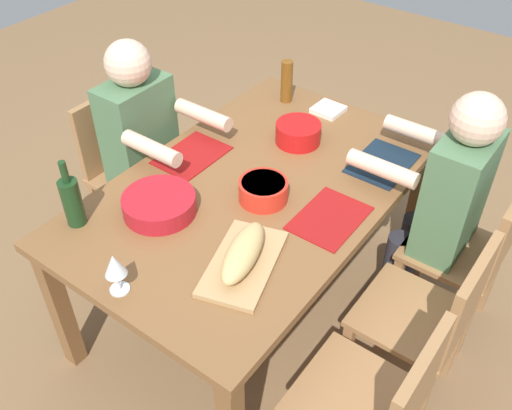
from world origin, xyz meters
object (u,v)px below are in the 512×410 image
diner_near_center (146,142)px  chair_far_right (377,405)px  beer_bottle (287,81)px  dining_table (256,200)px  diner_far_left (444,196)px  serving_bowl_fruit (159,203)px  cutting_board (243,263)px  bread_loaf (243,252)px  serving_bowl_pasta (263,189)px  chair_far_center (432,318)px  serving_bowl_greens (298,132)px  chair_far_left (474,250)px  wine_glass (115,267)px  wine_bottle (72,201)px  napkin_stack (328,109)px  chair_near_center (126,165)px

diner_near_center → chair_far_right: size_ratio=1.41×
beer_bottle → chair_far_right: bearing=45.5°
dining_table → diner_far_left: diner_far_left is taller
serving_bowl_fruit → cutting_board: 0.45m
cutting_board → bread_loaf: 0.06m
serving_bowl_pasta → serving_bowl_fruit: bearing=-42.4°
chair_far_center → beer_bottle: 1.37m
diner_near_center → serving_bowl_greens: bearing=121.6°
bread_loaf → chair_far_left: bearing=145.0°
beer_bottle → wine_glass: (1.41, 0.27, 0.01)m
chair_far_center → serving_bowl_greens: size_ratio=4.04×
diner_near_center → chair_far_left: (-0.46, 1.50, -0.21)m
dining_table → bread_loaf: bearing=30.8°
diner_near_center → cutting_board: 0.99m
chair_far_right → chair_far_center: bearing=180.0°
serving_bowl_fruit → wine_glass: wine_glass is taller
bread_loaf → serving_bowl_fruit: bearing=-94.6°
wine_bottle → bread_loaf: bearing=106.8°
diner_far_left → chair_far_right: 0.95m
chair_far_center → wine_glass: size_ratio=5.12×
chair_far_right → bread_loaf: 0.68m
wine_bottle → diner_far_left: bearing=134.4°
dining_table → diner_far_left: 0.80m
serving_bowl_pasta → beer_bottle: bearing=-152.5°
diner_near_center → napkin_stack: bearing=139.6°
serving_bowl_greens → wine_glass: 1.13m
serving_bowl_pasta → serving_bowl_fruit: (0.31, -0.28, -0.01)m
chair_near_center → wine_glass: (0.75, 0.81, 0.37)m
chair_far_left → cutting_board: (0.86, -0.60, 0.27)m
serving_bowl_greens → chair_near_center: bearing=-64.6°
chair_far_right → wine_glass: wine_glass is taller
chair_far_left → beer_bottle: bearing=-100.4°
chair_near_center → diner_near_center: (0.00, 0.18, 0.21)m
chair_near_center → serving_bowl_fruit: (0.37, 0.64, 0.30)m
serving_bowl_greens → wine_glass: (1.13, 0.01, 0.06)m
dining_table → chair_far_left: 0.97m
diner_far_left → chair_far_left: bearing=90.0°
dining_table → chair_far_center: (0.00, 0.84, -0.18)m
chair_far_left → wine_bottle: bearing=-50.1°
wine_glass → napkin_stack: size_ratio=1.19×
serving_bowl_fruit → serving_bowl_greens: 0.77m
chair_far_center → wine_glass: wine_glass is taller
serving_bowl_greens → serving_bowl_fruit: bearing=-12.6°
chair_far_center → chair_near_center: bearing=-90.0°
chair_far_center → wine_bottle: (0.60, -1.27, 0.37)m
serving_bowl_fruit → serving_bowl_greens: size_ratio=1.39×
serving_bowl_pasta → cutting_board: serving_bowl_pasta is taller
dining_table → wine_bottle: (0.60, -0.42, 0.19)m
diner_far_left → napkin_stack: diner_far_left is taller
serving_bowl_fruit → serving_bowl_greens: serving_bowl_greens is taller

